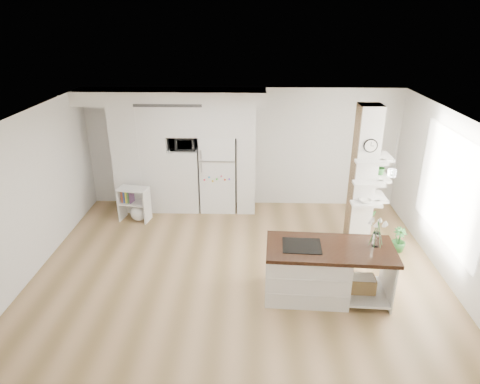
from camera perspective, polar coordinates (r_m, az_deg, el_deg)
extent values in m
cube|color=tan|center=(7.55, -0.28, -10.75)|extent=(7.00, 6.00, 0.01)
cube|color=white|center=(6.46, -0.33, 9.65)|extent=(7.00, 6.00, 0.04)
cube|color=silver|center=(9.71, 0.29, 5.89)|extent=(7.00, 0.04, 2.70)
cube|color=silver|center=(4.33, -1.69, -17.74)|extent=(7.00, 0.04, 2.70)
cube|color=silver|center=(7.83, -26.85, -0.91)|extent=(0.04, 6.00, 2.70)
cube|color=silver|center=(7.63, 26.98, -1.51)|extent=(0.04, 6.00, 2.70)
cube|color=white|center=(9.75, -12.84, 4.45)|extent=(1.20, 0.65, 2.40)
cube|color=white|center=(9.72, -7.30, 1.73)|extent=(0.65, 0.65, 1.42)
cube|color=white|center=(9.33, -7.72, 9.59)|extent=(0.65, 0.65, 0.65)
cube|color=white|center=(9.24, -3.06, 9.63)|extent=(0.85, 0.65, 0.65)
cube|color=white|center=(9.44, 0.85, 4.44)|extent=(0.40, 0.65, 2.40)
cube|color=silver|center=(9.25, -9.31, 12.39)|extent=(4.00, 0.70, 0.30)
cube|color=#262626|center=(8.94, -9.66, 11.30)|extent=(1.40, 0.04, 0.06)
cube|color=white|center=(9.59, -2.90, 2.64)|extent=(0.78, 0.66, 1.75)
cube|color=#B2B2B7|center=(9.14, -3.11, 4.05)|extent=(0.78, 0.01, 0.03)
cube|color=silver|center=(8.27, 16.13, 1.91)|extent=(0.40, 0.40, 2.70)
cube|color=#A2835A|center=(8.22, 14.72, 1.94)|extent=(0.02, 0.40, 2.70)
cube|color=#A2835A|center=(8.46, 15.81, 2.42)|extent=(0.40, 0.02, 2.70)
cylinder|color=black|center=(7.88, 17.00, 5.94)|extent=(0.25, 0.03, 0.25)
cylinder|color=white|center=(7.86, 17.03, 5.90)|extent=(0.21, 0.01, 0.21)
plane|color=white|center=(7.82, 26.18, 0.39)|extent=(0.00, 2.40, 2.40)
cylinder|color=white|center=(6.92, 13.99, 4.87)|extent=(0.12, 0.12, 0.10)
cube|color=white|center=(6.90, 8.83, -10.53)|extent=(1.31, 0.90, 0.82)
cube|color=white|center=(7.20, 16.23, -12.58)|extent=(0.73, 0.86, 0.04)
cube|color=white|center=(7.11, 19.11, -10.54)|extent=(0.08, 0.83, 0.82)
cube|color=black|center=(6.71, 11.99, -7.43)|extent=(2.00, 1.03, 0.06)
cube|color=black|center=(6.65, 8.23, -7.10)|extent=(0.61, 0.52, 0.01)
cube|color=olive|center=(7.11, 15.96, -11.65)|extent=(0.41, 0.31, 0.24)
cylinder|color=white|center=(6.85, 17.68, -6.06)|extent=(0.12, 0.12, 0.22)
cube|color=white|center=(9.60, -15.50, -1.42)|extent=(0.10, 0.36, 0.74)
cube|color=white|center=(9.35, -12.28, -1.76)|extent=(0.10, 0.36, 0.74)
cube|color=white|center=(9.34, -14.11, 0.39)|extent=(0.68, 0.47, 0.03)
cube|color=white|center=(9.46, -13.93, -1.41)|extent=(0.65, 0.46, 0.03)
sphere|color=white|center=(9.51, -13.35, -2.68)|extent=(0.36, 0.36, 0.36)
imported|color=#2A692C|center=(9.09, 16.73, -3.74)|extent=(0.31, 0.26, 0.52)
imported|color=#2A692C|center=(8.60, 20.42, -5.99)|extent=(0.33, 0.33, 0.47)
imported|color=#2D2D2D|center=(9.40, -7.61, 6.52)|extent=(0.54, 0.37, 0.30)
imported|color=#2A692C|center=(8.39, 18.29, 3.23)|extent=(0.27, 0.23, 0.30)
imported|color=white|center=(8.13, 16.35, -1.14)|extent=(0.22, 0.22, 0.05)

